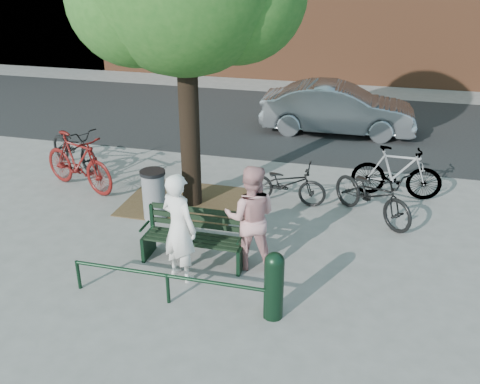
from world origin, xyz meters
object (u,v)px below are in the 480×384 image
(park_bench, at_px, (195,235))
(litter_bin, at_px, (154,195))
(person_left, at_px, (179,228))
(bollard, at_px, (274,283))
(person_right, at_px, (251,217))
(bicycle_c, at_px, (286,183))
(parked_car, at_px, (338,109))

(park_bench, distance_m, litter_bin, 1.82)
(park_bench, distance_m, person_left, 0.71)
(bollard, bearing_deg, litter_bin, 139.29)
(person_right, xyz_separation_m, bicycle_c, (0.14, 2.56, -0.46))
(person_left, distance_m, bollard, 1.81)
(parked_car, bearing_deg, person_right, 172.81)
(park_bench, distance_m, bicycle_c, 2.85)
(park_bench, xyz_separation_m, bollard, (1.60, -1.20, 0.10))
(parked_car, bearing_deg, park_bench, 165.97)
(bicycle_c, bearing_deg, litter_bin, 122.03)
(litter_bin, xyz_separation_m, bicycle_c, (2.38, 1.35, -0.07))
(person_left, height_order, bicycle_c, person_left)
(person_right, bearing_deg, bicycle_c, -102.91)
(person_right, relative_size, bicycle_c, 1.06)
(park_bench, relative_size, parked_car, 0.40)
(park_bench, relative_size, litter_bin, 1.71)
(bollard, relative_size, litter_bin, 1.06)
(bollard, distance_m, bicycle_c, 3.87)
(bollard, height_order, litter_bin, bollard)
(park_bench, xyz_separation_m, litter_bin, (-1.29, 1.28, 0.04))
(person_right, distance_m, litter_bin, 2.58)
(person_left, relative_size, person_right, 1.01)
(litter_bin, bearing_deg, person_left, -56.26)
(person_left, relative_size, bicycle_c, 1.07)
(person_left, bearing_deg, bollard, -176.27)
(person_right, xyz_separation_m, litter_bin, (-2.24, 1.21, -0.39))
(litter_bin, relative_size, parked_car, 0.23)
(person_right, xyz_separation_m, parked_car, (0.75, 7.61, -0.19))
(bollard, bearing_deg, person_left, 158.86)
(person_left, distance_m, bicycle_c, 3.43)
(park_bench, distance_m, bollard, 2.01)
(person_left, relative_size, parked_car, 0.42)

